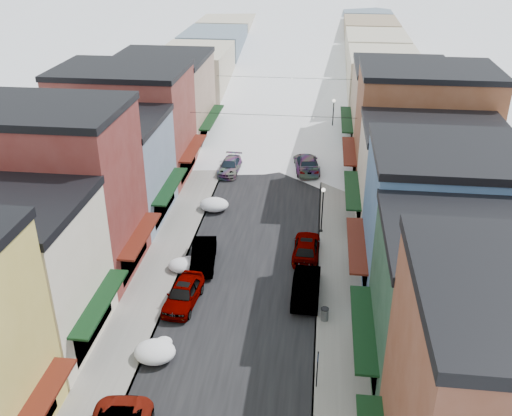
% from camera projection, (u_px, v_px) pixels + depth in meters
% --- Properties ---
extents(road, '(10.00, 160.00, 0.01)m').
position_uv_depth(road, '(285.00, 115.00, 76.13)').
color(road, black).
rests_on(road, ground).
extents(sidewalk_left, '(3.20, 160.00, 0.15)m').
position_uv_depth(sidewalk_left, '(237.00, 112.00, 76.78)').
color(sidewalk_left, gray).
rests_on(sidewalk_left, ground).
extents(sidewalk_right, '(3.20, 160.00, 0.15)m').
position_uv_depth(sidewalk_right, '(335.00, 116.00, 75.42)').
color(sidewalk_right, gray).
rests_on(sidewalk_right, ground).
extents(curb_left, '(0.10, 160.00, 0.15)m').
position_uv_depth(curb_left, '(248.00, 113.00, 76.62)').
color(curb_left, slate).
rests_on(curb_left, ground).
extents(curb_right, '(0.10, 160.00, 0.15)m').
position_uv_depth(curb_right, '(323.00, 116.00, 75.58)').
color(curb_right, slate).
rests_on(curb_right, ground).
extents(bldg_l_cream, '(11.30, 8.20, 9.50)m').
position_uv_depth(bldg_l_cream, '(5.00, 274.00, 33.24)').
color(bldg_l_cream, beige).
rests_on(bldg_l_cream, ground).
extents(bldg_l_brick_near, '(12.30, 8.20, 12.50)m').
position_uv_depth(bldg_l_brick_near, '(52.00, 192.00, 39.71)').
color(bldg_l_brick_near, maroon).
rests_on(bldg_l_brick_near, ground).
extents(bldg_l_grayblue, '(11.30, 9.20, 9.00)m').
position_uv_depth(bldg_l_grayblue, '(105.00, 169.00, 47.98)').
color(bldg_l_grayblue, gray).
rests_on(bldg_l_grayblue, ground).
extents(bldg_l_brick_far, '(13.30, 9.20, 11.00)m').
position_uv_depth(bldg_l_brick_far, '(126.00, 123.00, 55.62)').
color(bldg_l_brick_far, maroon).
rests_on(bldg_l_brick_far, ground).
extents(bldg_l_tan, '(11.30, 11.20, 10.00)m').
position_uv_depth(bldg_l_tan, '(163.00, 100.00, 64.61)').
color(bldg_l_tan, '#A17F69').
rests_on(bldg_l_tan, ground).
extents(bldg_r_green, '(11.30, 9.20, 9.50)m').
position_uv_depth(bldg_r_green, '(473.00, 311.00, 30.06)').
color(bldg_r_green, '#1D3D2A').
rests_on(bldg_r_green, ground).
extents(bldg_r_blue, '(11.30, 9.20, 10.50)m').
position_uv_depth(bldg_r_blue, '(444.00, 223.00, 37.81)').
color(bldg_r_blue, '#3C5E88').
rests_on(bldg_r_blue, ground).
extents(bldg_r_cream, '(12.30, 9.20, 9.00)m').
position_uv_depth(bldg_r_cream, '(429.00, 179.00, 46.08)').
color(bldg_r_cream, beige).
rests_on(bldg_r_cream, ground).
extents(bldg_r_brick_far, '(13.30, 9.20, 11.50)m').
position_uv_depth(bldg_r_brick_far, '(422.00, 128.00, 53.45)').
color(bldg_r_brick_far, brown).
rests_on(bldg_r_brick_far, ground).
extents(bldg_r_tan, '(11.30, 11.20, 9.50)m').
position_uv_depth(bldg_r_tan, '(399.00, 107.00, 62.87)').
color(bldg_r_tan, '#997D64').
rests_on(bldg_r_tan, ground).
extents(distant_blocks, '(34.00, 55.00, 8.00)m').
position_uv_depth(distant_blocks, '(296.00, 50.00, 94.73)').
color(distant_blocks, gray).
rests_on(distant_blocks, ground).
extents(overhead_cables, '(16.40, 15.04, 0.04)m').
position_uv_depth(overhead_cables, '(279.00, 94.00, 62.26)').
color(overhead_cables, black).
rests_on(overhead_cables, ground).
extents(car_silver_sedan, '(2.31, 4.90, 1.62)m').
position_uv_depth(car_silver_sedan, '(183.00, 294.00, 38.21)').
color(car_silver_sedan, '#9B9DA3').
rests_on(car_silver_sedan, ground).
extents(car_dark_hatch, '(2.23, 4.97, 1.58)m').
position_uv_depth(car_dark_hatch, '(203.00, 255.00, 42.62)').
color(car_dark_hatch, black).
rests_on(car_dark_hatch, ground).
extents(car_silver_wagon, '(2.15, 4.92, 1.41)m').
position_uv_depth(car_silver_wagon, '(230.00, 166.00, 58.38)').
color(car_silver_wagon, '#9E9FA6').
rests_on(car_silver_wagon, ground).
extents(car_green_sedan, '(1.91, 5.25, 1.72)m').
position_uv_depth(car_green_sedan, '(306.00, 286.00, 38.94)').
color(car_green_sedan, black).
rests_on(car_green_sedan, ground).
extents(car_gray_suv, '(2.15, 5.01, 1.69)m').
position_uv_depth(car_gray_suv, '(306.00, 247.00, 43.62)').
color(car_gray_suv, gray).
rests_on(car_gray_suv, ground).
extents(car_black_sedan, '(3.18, 6.15, 1.71)m').
position_uv_depth(car_black_sedan, '(307.00, 163.00, 58.63)').
color(car_black_sedan, black).
rests_on(car_black_sedan, ground).
extents(car_lane_silver, '(2.22, 4.87, 1.62)m').
position_uv_depth(car_lane_silver, '(269.00, 126.00, 69.32)').
color(car_lane_silver, '#9D9FA5').
rests_on(car_lane_silver, ground).
extents(car_lane_white, '(3.07, 6.03, 1.63)m').
position_uv_depth(car_lane_white, '(298.00, 102.00, 78.66)').
color(car_lane_white, silver).
rests_on(car_lane_white, ground).
extents(parking_sign, '(0.07, 0.34, 2.46)m').
position_uv_depth(parking_sign, '(317.00, 366.00, 30.85)').
color(parking_sign, black).
rests_on(parking_sign, sidewalk_right).
extents(trash_can, '(0.52, 0.52, 0.89)m').
position_uv_depth(trash_can, '(325.00, 314.00, 36.56)').
color(trash_can, slate).
rests_on(trash_can, sidewalk_right).
extents(streetlamp_near, '(0.33, 0.33, 3.94)m').
position_uv_depth(streetlamp_near, '(323.00, 204.00, 46.14)').
color(streetlamp_near, black).
rests_on(streetlamp_near, sidewalk_right).
extents(streetlamp_far, '(0.39, 0.39, 4.65)m').
position_uv_depth(streetlamp_far, '(333.00, 113.00, 66.45)').
color(streetlamp_far, black).
rests_on(streetlamp_far, sidewalk_right).
extents(snow_pile_near, '(2.47, 2.72, 1.04)m').
position_uv_depth(snow_pile_near, '(156.00, 351.00, 33.57)').
color(snow_pile_near, white).
rests_on(snow_pile_near, ground).
extents(snow_pile_mid, '(2.10, 2.49, 0.89)m').
position_uv_depth(snow_pile_mid, '(183.00, 265.00, 42.12)').
color(snow_pile_mid, white).
rests_on(snow_pile_mid, ground).
extents(snow_pile_far, '(2.58, 2.79, 1.09)m').
position_uv_depth(snow_pile_far, '(215.00, 204.00, 50.89)').
color(snow_pile_far, white).
rests_on(snow_pile_far, ground).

